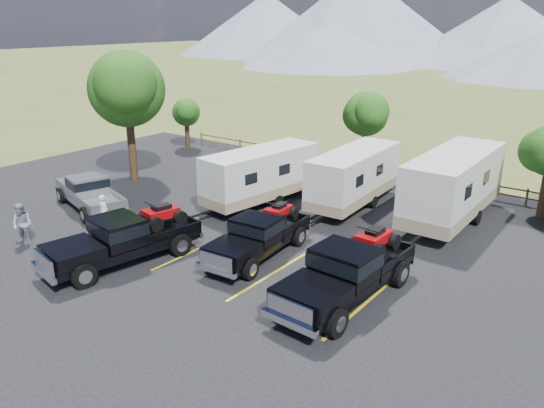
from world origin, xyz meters
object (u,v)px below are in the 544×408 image
Objects in this scene: person_a at (104,211)px; pickup_silver at (89,192)px; tree_big_nw at (127,89)px; rig_right at (348,270)px; rig_center at (259,234)px; trailer_right at (453,186)px; rig_left at (125,238)px; trailer_left at (261,176)px; person_b at (22,224)px; trailer_center at (354,177)px.

pickup_silver is at bearing -20.49° from person_a.
tree_big_nw is 1.15× the size of rig_right.
rig_center is 4.83m from rig_right.
tree_big_nw is at bearing -165.86° from trailer_right.
tree_big_nw is 12.77m from rig_left.
rig_right is at bearing -92.24° from trailer_right.
trailer_left is 9.74m from trailer_right.
person_b is (-4.92, -10.63, -0.60)m from trailer_left.
trailer_right is 1.59× the size of pickup_silver.
trailer_right is (18.09, 4.76, -3.76)m from tree_big_nw.
tree_big_nw is 14.43m from rig_center.
rig_left is 12.41m from trailer_center.
rig_left is 4.15× the size of person_a.
rig_center is (13.07, -4.01, -4.61)m from tree_big_nw.
pickup_silver is (2.49, -4.87, -4.64)m from tree_big_nw.
trailer_left is 5.19× the size of person_a.
tree_big_nw is at bearing -46.86° from person_a.
trailer_right is (9.08, 3.52, 0.25)m from trailer_left.
tree_big_nw is 1.15× the size of rig_left.
rig_left is 0.69× the size of trailer_right.
rig_left is (9.08, -7.78, -4.50)m from tree_big_nw.
tree_big_nw is 4.76× the size of person_a.
tree_big_nw is at bearing 158.09° from rig_center.
trailer_right is 5.20× the size of person_b.
rig_left is at bearing -5.93° from person_b.
trailer_center is at bearing 120.05° from rig_right.
tree_big_nw is 11.22m from person_b.
rig_center is at bearing -163.57° from person_a.
rig_left is 1.14× the size of rig_center.
trailer_left is (-8.81, 6.20, 0.46)m from rig_right.
trailer_left reaches higher than pickup_silver.
trailer_right reaches higher than rig_right.
rig_right is 0.69× the size of trailer_right.
trailer_left reaches higher than rig_center.
trailer_right reaches higher than trailer_left.
trailer_center is at bearing 32.02° from person_b.
pickup_silver is 3.76× the size of person_a.
rig_center is at bearing 171.15° from rig_right.
trailer_right is at bearing 14.76° from tree_big_nw.
trailer_center is 0.88× the size of trailer_right.
person_b is (-9.06, -13.32, -0.62)m from trailer_center.
person_a is (-12.58, -1.06, -0.26)m from rig_right.
trailer_center reaches higher than person_a.
rig_right is at bearing -16.05° from rig_center.
rig_center reaches higher than pickup_silver.
person_b is at bearing -154.00° from rig_center.
trailer_center is 1.39× the size of pickup_silver.
trailer_center is at bearing 145.35° from pickup_silver.
trailer_center is at bearing 81.45° from rig_left.
tree_big_nw reaches higher than rig_center.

